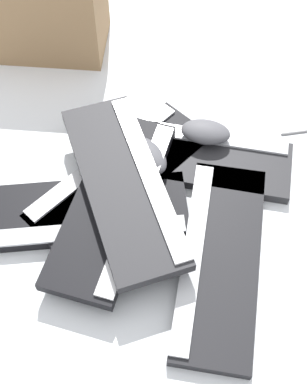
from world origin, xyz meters
The scene contains 11 objects.
ground_plane centered at (0.00, 0.00, 0.00)m, with size 3.20×3.20×0.00m, color silver.
keyboard_0 centered at (0.20, 0.06, 0.01)m, with size 0.42×0.41×0.03m.
keyboard_1 centered at (0.04, 0.10, 0.01)m, with size 0.46×0.24×0.03m.
keyboard_2 centered at (-0.08, 0.07, 0.01)m, with size 0.46×0.34×0.03m.
keyboard_3 centered at (0.10, -0.17, 0.01)m, with size 0.41×0.43×0.03m.
keyboard_4 centered at (-0.02, 0.04, 0.04)m, with size 0.43×0.40×0.03m.
keyboard_5 centered at (0.01, 0.05, 0.07)m, with size 0.25×0.46×0.03m.
mouse_1 centered at (0.10, 0.10, 0.05)m, with size 0.11×0.07×0.04m, color #4C4C51.
mouse_2 centered at (0.06, 0.12, 0.05)m, with size 0.11×0.07×0.04m, color black.
mouse_3 centered at (0.24, 0.08, 0.05)m, with size 0.11×0.07×0.04m, color #4C4C51.
cardboard_box centered at (0.10, 0.59, 0.12)m, with size 0.30×0.19×0.23m, color olive.
Camera 1 is at (-0.27, -0.49, 0.97)m, focal length 50.00 mm.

